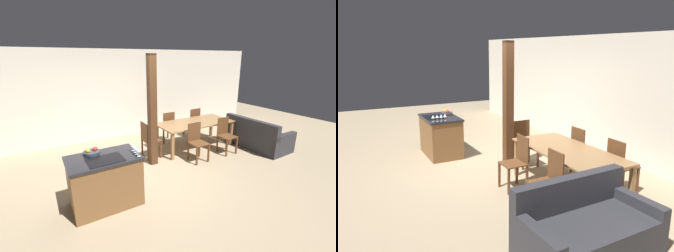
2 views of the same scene
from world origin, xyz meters
The scene contains 16 objects.
ground_plane centered at (0.00, 0.00, 0.00)m, with size 16.00×16.00×0.00m, color #9E896B.
wall_back centered at (0.00, 2.75, 1.35)m, with size 11.20×0.08×2.70m.
kitchen_island centered at (-1.11, -0.59, 0.45)m, with size 1.17×0.74×0.90m.
fruit_bowl centered at (-1.24, -0.39, 0.94)m, with size 0.27×0.27×0.12m.
wine_glass_near centered at (-0.60, -0.88, 1.01)m, with size 0.07×0.07×0.14m.
wine_glass_middle centered at (-0.60, -0.80, 1.01)m, with size 0.07×0.07×0.14m.
wine_glass_far centered at (-0.60, -0.71, 1.01)m, with size 0.07×0.07×0.14m.
wine_glass_end centered at (-0.60, -0.63, 1.01)m, with size 0.07×0.07×0.14m.
dining_table centered at (1.80, 0.75, 0.65)m, with size 2.13×0.99×0.73m.
dining_chair_near_left centered at (1.32, 0.03, 0.50)m, with size 0.40×0.40×0.93m.
dining_chair_near_right centered at (2.28, 0.03, 0.50)m, with size 0.40×0.40×0.93m.
dining_chair_far_left centered at (1.32, 1.48, 0.50)m, with size 0.40×0.40×0.93m.
dining_chair_far_right centered at (2.28, 1.48, 0.50)m, with size 0.40×0.40×0.93m.
dining_chair_head_end centered at (0.36, 0.75, 0.50)m, with size 0.40×0.40×0.93m.
couch centered at (3.34, -0.15, 0.28)m, with size 0.94×1.69×0.86m.
timber_post centered at (0.31, 0.40, 1.27)m, with size 0.17×0.17×2.54m.
Camera 1 is at (-1.91, -4.03, 2.46)m, focal length 24.00 mm.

